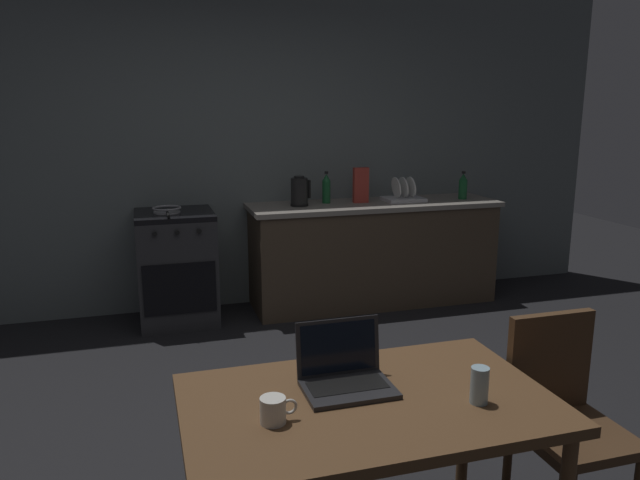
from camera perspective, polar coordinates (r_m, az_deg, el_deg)
The scene contains 15 objects.
ground_plane at distance 3.28m, azimuth -1.59°, elevation -18.97°, with size 12.00×12.00×0.00m, color black.
back_wall at distance 5.26m, azimuth -5.51°, elevation 9.38°, with size 6.40×0.10×2.85m, color slate.
kitchen_counter at distance 5.32m, azimuth 5.00°, elevation -1.19°, with size 2.16×0.64×0.89m.
stove_oven at distance 4.97m, azimuth -13.28°, elevation -2.51°, with size 0.60×0.62×0.89m.
dining_table at distance 2.22m, azimuth 4.57°, elevation -16.23°, with size 1.28×0.78×0.72m.
chair at distance 2.71m, azimuth 21.77°, elevation -14.68°, with size 0.40×0.40×0.89m.
laptop at distance 2.24m, azimuth 2.38°, elevation -12.54°, with size 0.32×0.25×0.23m.
electric_kettle at distance 5.01m, azimuth -1.94°, elevation 4.55°, with size 0.17×0.15×0.25m.
bottle at distance 5.53m, azimuth 13.27°, elevation 4.95°, with size 0.07×0.07×0.25m.
frying_pan at distance 4.84m, azimuth -14.18°, elevation 2.77°, with size 0.22×0.39×0.05m.
coffee_mug at distance 2.02m, azimuth -4.37°, elevation -15.63°, with size 0.12×0.08×0.09m.
drinking_glass at distance 2.19m, azimuth 14.74°, elevation -13.04°, with size 0.06×0.06×0.13m.
cereal_box at distance 5.19m, azimuth 3.85°, elevation 5.16°, with size 0.13×0.05×0.30m.
dish_rack at distance 5.33m, azimuth 7.83°, elevation 4.16°, with size 0.34×0.26×0.21m.
bottle_b at distance 5.16m, azimuth 0.60°, elevation 4.88°, with size 0.07×0.07×0.27m.
Camera 1 is at (-0.71, -2.70, 1.72)m, focal length 34.10 mm.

